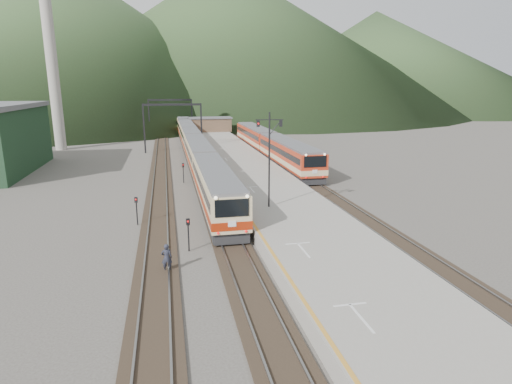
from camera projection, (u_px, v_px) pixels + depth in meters
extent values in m
plane|color=#47423D|center=(265.00, 324.00, 19.74)|extent=(400.00, 400.00, 0.00)
cube|color=black|center=(198.00, 167.00, 57.72)|extent=(2.60, 200.00, 0.12)
cube|color=slate|center=(193.00, 167.00, 57.56)|extent=(0.10, 200.00, 0.14)
cube|color=slate|center=(204.00, 166.00, 57.84)|extent=(0.10, 200.00, 0.14)
cube|color=black|center=(160.00, 169.00, 56.73)|extent=(2.60, 200.00, 0.12)
cube|color=slate|center=(155.00, 168.00, 56.56)|extent=(0.10, 200.00, 0.14)
cube|color=slate|center=(166.00, 168.00, 56.85)|extent=(0.10, 200.00, 0.14)
cube|color=black|center=(280.00, 164.00, 60.02)|extent=(2.60, 200.00, 0.12)
cube|color=slate|center=(276.00, 164.00, 59.85)|extent=(0.10, 200.00, 0.14)
cube|color=slate|center=(285.00, 163.00, 60.14)|extent=(0.10, 200.00, 0.14)
cube|color=gray|center=(242.00, 165.00, 56.84)|extent=(8.00, 100.00, 1.00)
cube|color=black|center=(144.00, 129.00, 69.53)|extent=(0.25, 0.25, 8.00)
cube|color=black|center=(201.00, 127.00, 71.39)|extent=(0.25, 0.25, 8.00)
cube|color=black|center=(172.00, 105.00, 69.55)|extent=(9.30, 0.22, 0.35)
cube|color=black|center=(149.00, 118.00, 93.28)|extent=(0.25, 0.25, 8.00)
cube|color=black|center=(192.00, 117.00, 95.14)|extent=(0.25, 0.25, 8.00)
cube|color=black|center=(170.00, 100.00, 93.30)|extent=(9.30, 0.22, 0.35)
cylinder|color=#9E998E|center=(51.00, 59.00, 70.65)|extent=(1.80, 1.80, 30.00)
cube|color=brown|center=(210.00, 125.00, 94.38)|extent=(9.00, 4.00, 2.80)
cube|color=slate|center=(210.00, 118.00, 94.01)|extent=(9.40, 4.40, 0.30)
cone|color=#304224|center=(77.00, 40.00, 185.05)|extent=(180.00, 180.00, 60.00)
cone|color=#304224|center=(224.00, 36.00, 235.21)|extent=(220.00, 220.00, 75.00)
cone|color=#304224|center=(374.00, 60.00, 235.17)|extent=(160.00, 160.00, 50.00)
cube|color=#CBB586|center=(216.00, 189.00, 37.48)|extent=(2.78, 18.73, 3.40)
cube|color=#CBB586|center=(199.00, 155.00, 55.74)|extent=(2.78, 18.73, 3.40)
cube|color=#CBB586|center=(190.00, 138.00, 74.01)|extent=(2.78, 18.73, 3.40)
cube|color=#CBB586|center=(185.00, 128.00, 92.27)|extent=(2.78, 18.73, 3.40)
cube|color=#AC2F17|center=(288.00, 154.00, 55.88)|extent=(3.08, 20.70, 3.76)
cube|color=#AC2F17|center=(255.00, 136.00, 76.01)|extent=(3.08, 20.70, 3.76)
cylinder|color=black|center=(269.00, 161.00, 34.48)|extent=(0.14, 0.14, 7.72)
cube|color=black|center=(270.00, 120.00, 33.69)|extent=(2.19, 0.34, 0.07)
cube|color=black|center=(258.00, 124.00, 33.69)|extent=(0.27, 0.21, 0.50)
cube|color=black|center=(281.00, 123.00, 33.84)|extent=(0.27, 0.21, 0.50)
cylinder|color=black|center=(189.00, 237.00, 28.25)|extent=(0.10, 0.10, 2.00)
cube|color=black|center=(188.00, 222.00, 28.00)|extent=(0.26, 0.22, 0.45)
cylinder|color=black|center=(183.00, 174.00, 48.38)|extent=(0.10, 0.10, 2.00)
cube|color=black|center=(183.00, 165.00, 48.13)|extent=(0.25, 0.21, 0.45)
cylinder|color=black|center=(137.00, 213.00, 33.68)|extent=(0.10, 0.10, 2.00)
cube|color=black|center=(136.00, 200.00, 33.42)|extent=(0.25, 0.20, 0.45)
imported|color=#222431|center=(167.00, 258.00, 25.17)|extent=(0.65, 0.45, 1.73)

